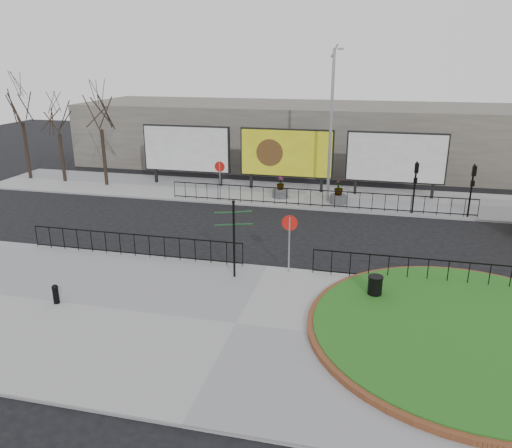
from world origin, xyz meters
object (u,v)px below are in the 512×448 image
(lamp_post, at_px, (331,124))
(planter_a, at_px, (280,191))
(planter_c, at_px, (338,195))
(bollard, at_px, (56,293))
(fingerpost_sign, at_px, (234,231))
(litter_bin, at_px, (375,288))
(billboard_mid, at_px, (286,153))

(lamp_post, bearing_deg, planter_a, -180.00)
(planter_c, bearing_deg, bollard, -119.93)
(fingerpost_sign, height_order, bollard, fingerpost_sign)
(lamp_post, distance_m, litter_bin, 14.11)
(planter_c, bearing_deg, lamp_post, 142.15)
(billboard_mid, xyz_separation_m, bollard, (-5.25, -18.06, -2.08))
(billboard_mid, distance_m, litter_bin, 16.37)
(fingerpost_sign, bearing_deg, litter_bin, -25.07)
(planter_a, bearing_deg, billboard_mid, 90.00)
(lamp_post, distance_m, planter_a, 5.22)
(billboard_mid, xyz_separation_m, litter_bin, (6.00, -15.09, -2.01))
(bollard, bearing_deg, planter_c, 60.07)
(fingerpost_sign, distance_m, bollard, 6.97)
(planter_a, relative_size, planter_c, 0.92)
(billboard_mid, xyz_separation_m, planter_c, (3.70, -2.51, -1.96))
(planter_c, bearing_deg, planter_a, 171.72)
(billboard_mid, bearing_deg, planter_a, -90.00)
(billboard_mid, bearing_deg, bollard, -106.22)
(billboard_mid, relative_size, lamp_post, 0.67)
(billboard_mid, height_order, planter_c, billboard_mid)
(lamp_post, relative_size, planter_c, 6.18)
(bollard, xyz_separation_m, planter_a, (5.25, 16.09, 0.04))
(billboard_mid, bearing_deg, lamp_post, -33.25)
(lamp_post, xyz_separation_m, planter_c, (0.69, -0.54, -4.19))
(litter_bin, relative_size, planter_a, 0.67)
(fingerpost_sign, distance_m, planter_c, 12.36)
(planter_a, bearing_deg, lamp_post, 0.00)
(litter_bin, distance_m, planter_a, 14.43)
(bollard, distance_m, planter_a, 16.93)
(billboard_mid, relative_size, planter_c, 4.15)
(bollard, distance_m, litter_bin, 11.64)
(billboard_mid, distance_m, planter_c, 4.88)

